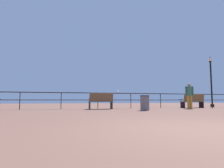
# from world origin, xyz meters

# --- Properties ---
(ground_plane) EXTENTS (60.00, 60.00, 0.00)m
(ground_plane) POSITION_xyz_m (0.00, 0.00, 0.00)
(ground_plane) COLOR brown
(pier_railing) EXTENTS (23.02, 0.05, 1.03)m
(pier_railing) POSITION_xyz_m (0.00, 9.01, 0.76)
(pier_railing) COLOR black
(pier_railing) RESTS_ON ground_plane
(bench_near_left) EXTENTS (1.44, 0.67, 0.95)m
(bench_near_left) POSITION_xyz_m (0.00, 8.16, 0.52)
(bench_near_left) COLOR brown
(bench_near_left) RESTS_ON ground_plane
(bench_near_right) EXTENTS (1.77, 0.72, 0.97)m
(bench_near_right) POSITION_xyz_m (6.67, 8.15, 0.53)
(bench_near_right) COLOR brown
(bench_near_right) RESTS_ON ground_plane
(lamppost_center) EXTENTS (0.31, 0.31, 4.14)m
(lamppost_center) POSITION_xyz_m (9.52, 9.33, 2.25)
(lamppost_center) COLOR black
(lamppost_center) RESTS_ON ground_plane
(person_by_bench) EXTENTS (0.49, 0.31, 1.63)m
(person_by_bench) POSITION_xyz_m (5.57, 7.15, 0.93)
(person_by_bench) COLOR #B4802E
(person_by_bench) RESTS_ON ground_plane
(seagull_on_rail) EXTENTS (0.18, 0.40, 0.19)m
(seagull_on_rail) POSITION_xyz_m (1.37, 9.03, 1.11)
(seagull_on_rail) COLOR silver
(seagull_on_rail) RESTS_ON pier_railing
(trash_bin) EXTENTS (0.49, 0.49, 0.79)m
(trash_bin) POSITION_xyz_m (1.88, 6.09, 0.40)
(trash_bin) COLOR slate
(trash_bin) RESTS_ON ground_plane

